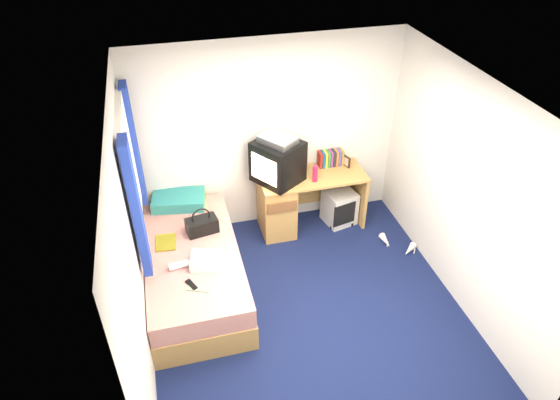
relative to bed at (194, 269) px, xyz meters
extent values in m
plane|color=#0C1438|center=(1.10, -0.65, -0.27)|extent=(3.40, 3.40, 0.00)
plane|color=white|center=(1.10, -0.65, 2.13)|extent=(3.40, 3.40, 0.00)
plane|color=silver|center=(1.10, 1.05, 0.93)|extent=(3.20, 0.00, 3.20)
plane|color=silver|center=(1.10, -2.35, 0.93)|extent=(3.20, 0.00, 3.20)
plane|color=silver|center=(-0.50, -0.65, 0.93)|extent=(0.00, 3.40, 3.40)
plane|color=silver|center=(2.70, -0.65, 0.93)|extent=(0.00, 3.40, 3.40)
cube|color=tan|center=(0.00, 0.00, -0.12)|extent=(1.00, 2.00, 0.30)
cube|color=brown|center=(0.50, -0.40, -0.11)|extent=(0.02, 0.70, 0.18)
cube|color=silver|center=(0.00, 0.00, 0.15)|extent=(0.98, 1.98, 0.24)
cube|color=#17549B|center=(-0.05, 0.87, 0.34)|extent=(0.66, 0.48, 0.13)
cube|color=tan|center=(1.57, 0.77, 0.47)|extent=(1.30, 0.55, 0.03)
cube|color=tan|center=(1.12, 0.77, 0.09)|extent=(0.40, 0.52, 0.72)
cube|color=tan|center=(2.20, 0.77, 0.09)|extent=(0.04, 0.52, 0.72)
cube|color=tan|center=(1.82, 1.02, 0.18)|extent=(0.78, 0.03, 0.55)
cube|color=silver|center=(1.95, 0.75, -0.04)|extent=(0.43, 0.43, 0.45)
cube|color=black|center=(1.14, 0.79, 0.73)|extent=(0.67, 0.68, 0.50)
cube|color=#FFE4A1|center=(0.95, 0.66, 0.73)|extent=(0.23, 0.33, 0.31)
cube|color=silver|center=(1.14, 0.79, 1.02)|extent=(0.47, 0.50, 0.08)
cube|color=maroon|center=(1.72, 0.95, 0.58)|extent=(0.03, 0.13, 0.20)
cube|color=navy|center=(1.76, 0.95, 0.58)|extent=(0.03, 0.13, 0.20)
cube|color=gold|center=(1.79, 0.95, 0.58)|extent=(0.03, 0.13, 0.20)
cube|color=#337F33|center=(1.83, 0.95, 0.58)|extent=(0.03, 0.13, 0.20)
cube|color=#7F337F|center=(1.86, 0.95, 0.58)|extent=(0.03, 0.13, 0.20)
cube|color=#262626|center=(1.90, 0.95, 0.58)|extent=(0.03, 0.13, 0.20)
cube|color=#B26633|center=(1.93, 0.95, 0.58)|extent=(0.03, 0.13, 0.20)
cube|color=#4C4C99|center=(1.97, 0.95, 0.58)|extent=(0.03, 0.13, 0.20)
cube|color=olive|center=(2.00, 0.95, 0.58)|extent=(0.03, 0.13, 0.20)
cube|color=black|center=(2.05, 0.87, 0.55)|extent=(0.06, 0.12, 0.14)
cylinder|color=#CA1C47|center=(1.56, 0.65, 0.58)|extent=(0.07, 0.07, 0.20)
cylinder|color=silver|center=(1.40, 0.79, 0.56)|extent=(0.06, 0.06, 0.16)
cube|color=black|center=(0.16, 0.29, 0.36)|extent=(0.37, 0.25, 0.17)
torus|color=black|center=(0.16, 0.29, 0.48)|extent=(0.21, 0.05, 0.21)
cube|color=white|center=(0.13, -0.25, 0.32)|extent=(0.36, 0.32, 0.10)
cube|color=yellow|center=(-0.25, 0.19, 0.28)|extent=(0.23, 0.30, 0.01)
cylinder|color=white|center=(-0.15, -0.23, 0.31)|extent=(0.21, 0.10, 0.07)
cube|color=gold|center=(0.00, -0.59, 0.28)|extent=(0.23, 0.14, 0.01)
cube|color=black|center=(-0.05, -0.52, 0.28)|extent=(0.11, 0.17, 0.02)
cube|color=silver|center=(-0.48, 0.25, 1.18)|extent=(0.02, 0.90, 1.10)
cube|color=white|center=(-0.47, 0.25, 1.77)|extent=(0.06, 1.06, 0.08)
cube|color=white|center=(-0.47, 0.25, 0.59)|extent=(0.06, 1.06, 0.08)
cube|color=navy|center=(-0.43, -0.34, 1.13)|extent=(0.08, 0.24, 1.40)
cube|color=navy|center=(-0.43, 0.84, 1.13)|extent=(0.08, 0.24, 1.40)
cone|color=silver|center=(2.36, 0.17, -0.23)|extent=(0.10, 0.22, 0.09)
cone|color=silver|center=(2.57, -0.06, -0.23)|extent=(0.23, 0.21, 0.09)
camera|label=1|loc=(-0.09, -4.08, 3.74)|focal=32.00mm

